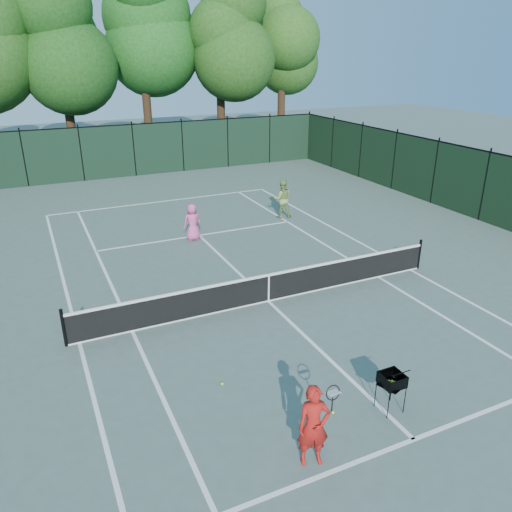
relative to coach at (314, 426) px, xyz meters
name	(u,v)px	position (x,y,z in m)	size (l,w,h in m)	color
ground	(268,301)	(2.09, 6.03, -0.82)	(90.00, 90.00, 0.00)	#4D5E54
sideline_doubles_left	(79,343)	(-3.39, 6.03, -0.82)	(0.10, 23.77, 0.01)	white
sideline_doubles_right	(410,270)	(7.58, 6.03, -0.82)	(0.10, 23.77, 0.01)	white
sideline_singles_left	(132,331)	(-2.02, 6.03, -0.82)	(0.10, 23.77, 0.01)	white
sideline_singles_right	(378,277)	(6.21, 6.03, -0.82)	(0.10, 23.77, 0.01)	white
baseline_far	(163,201)	(2.09, 17.91, -0.82)	(10.97, 0.10, 0.01)	white
service_line_near	(414,439)	(2.09, -0.37, -0.82)	(8.23, 0.10, 0.01)	white
service_line_far	(199,235)	(2.09, 12.43, -0.82)	(8.23, 0.10, 0.01)	white
center_service_line	(268,301)	(2.09, 6.03, -0.82)	(0.10, 12.80, 0.01)	white
tennis_net	(269,287)	(2.09, 6.03, -0.34)	(11.69, 0.09, 1.06)	black
fence_far	(134,151)	(2.09, 24.03, 0.68)	(24.00, 0.05, 3.00)	black
tree_2	(59,37)	(-0.91, 27.83, 6.91)	(6.00, 6.00, 12.40)	black
tree_3	(140,16)	(4.09, 28.33, 8.19)	(7.00, 7.00, 14.45)	black
tree_4	(219,32)	(9.09, 27.63, 7.32)	(6.20, 6.20, 12.97)	black
tree_5	(282,40)	(14.09, 28.13, 6.89)	(5.80, 5.80, 12.23)	black
coach	(314,426)	(0.00, 0.00, 0.00)	(1.02, 0.54, 1.64)	#B51A14
player_pink	(193,222)	(1.72, 12.05, -0.07)	(0.75, 0.51, 1.49)	#E25092
player_green	(282,199)	(6.29, 13.12, 0.04)	(1.01, 0.89, 1.73)	#84A452
ball_hopper	(392,380)	(2.22, 0.56, -0.08)	(0.59, 0.59, 0.89)	black
loose_ball_near_cart	(333,413)	(1.07, 0.93, -0.79)	(0.07, 0.07, 0.07)	yellow
loose_ball_midcourt	(222,384)	(-0.67, 2.81, -0.79)	(0.07, 0.07, 0.07)	#DAEB30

